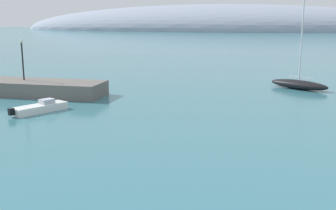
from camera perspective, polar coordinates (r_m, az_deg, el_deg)
The scene contains 4 objects.
distant_ridge at distance 269.05m, azimuth 7.04°, elevation 10.19°, with size 260.17×87.01×31.92m, color #8E99AD.
sailboat_black_outer_mooring at distance 50.11m, azimuth 17.52°, elevation 2.79°, with size 6.97×5.59×10.13m.
motorboat_white_outer at distance 37.92m, azimuth -17.19°, elevation -0.37°, with size 3.63×5.10×1.04m.
harbor_lamp_post at distance 46.87m, azimuth -19.39°, elevation 6.47°, with size 0.36×0.36×4.29m.
Camera 1 is at (5.08, -10.87, 8.14)m, focal length 44.36 mm.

